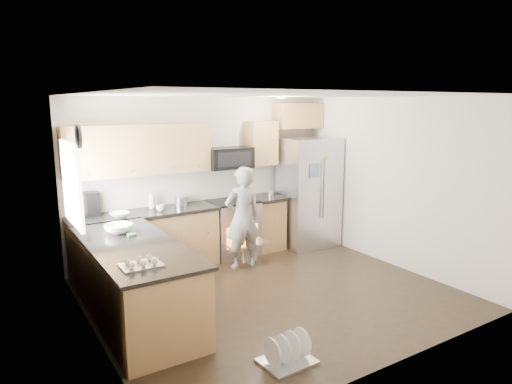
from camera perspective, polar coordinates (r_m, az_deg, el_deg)
ground at (r=6.23m, az=2.03°, el=-12.62°), size 4.50×4.50×0.00m
room_shell at (r=5.76m, az=1.74°, el=2.80°), size 4.54×4.04×2.62m
back_cabinet_run at (r=7.14m, az=-9.76°, el=-1.53°), size 4.45×0.64×2.50m
peninsula at (r=5.56m, az=-14.86°, el=-10.83°), size 0.96×2.36×1.03m
stove_range at (r=7.55m, az=-2.96°, el=-2.93°), size 0.76×0.97×1.79m
refrigerator at (r=8.09m, az=6.62°, el=-0.04°), size 0.97×0.78×1.91m
person at (r=6.93m, az=-1.68°, el=-3.25°), size 0.60×0.42×1.58m
dish_rack at (r=4.74m, az=3.91°, el=-19.66°), size 0.52×0.43×0.31m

